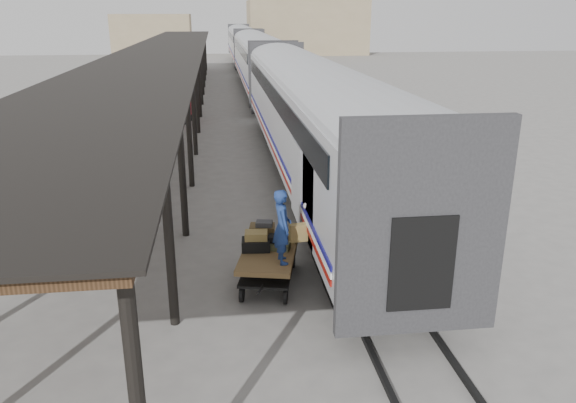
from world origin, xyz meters
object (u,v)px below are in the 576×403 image
(luggage_tug, at_px, (180,111))
(porter, at_px, (282,227))
(pedestrian, at_px, (166,139))
(baggage_cart, at_px, (269,259))

(luggage_tug, distance_m, porter, 22.60)
(porter, relative_size, pedestrian, 1.08)
(luggage_tug, distance_m, pedestrian, 8.28)
(porter, xyz_separation_m, pedestrian, (-3.71, 14.02, -0.92))
(baggage_cart, distance_m, porter, 1.28)
(baggage_cart, height_order, luggage_tug, luggage_tug)
(porter, bearing_deg, baggage_cart, 14.42)
(luggage_tug, bearing_deg, porter, -65.83)
(baggage_cart, height_order, porter, porter)
(luggage_tug, height_order, porter, porter)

